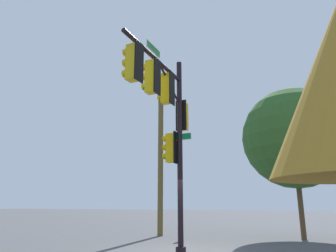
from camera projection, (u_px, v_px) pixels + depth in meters
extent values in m
cylinder|color=black|center=(180.00, 150.00, 11.30)|extent=(0.20, 0.20, 7.18)
cylinder|color=black|center=(181.00, 250.00, 10.44)|extent=(0.36, 0.36, 0.20)
cylinder|color=black|center=(156.00, 60.00, 10.24)|extent=(3.97, 0.83, 0.14)
cylinder|color=black|center=(170.00, 84.00, 11.08)|extent=(1.83, 0.40, 1.07)
cube|color=gold|center=(167.00, 89.00, 10.80)|extent=(0.37, 0.40, 1.10)
cube|color=black|center=(172.00, 88.00, 10.73)|extent=(0.44, 0.10, 1.22)
sphere|color=#FF2018|center=(162.00, 81.00, 10.97)|extent=(0.22, 0.22, 0.22)
cylinder|color=gold|center=(160.00, 80.00, 11.00)|extent=(0.25, 0.17, 0.23)
sphere|color=#855607|center=(162.00, 89.00, 10.88)|extent=(0.22, 0.22, 0.22)
cylinder|color=gold|center=(160.00, 88.00, 10.92)|extent=(0.25, 0.17, 0.23)
sphere|color=#0B621E|center=(162.00, 98.00, 10.80)|extent=(0.22, 0.22, 0.22)
cylinder|color=gold|center=(160.00, 97.00, 10.83)|extent=(0.25, 0.17, 0.23)
cube|color=yellow|center=(152.00, 77.00, 9.80)|extent=(0.38, 0.41, 1.10)
cube|color=black|center=(157.00, 76.00, 9.72)|extent=(0.44, 0.12, 1.22)
sphere|color=#FF2018|center=(147.00, 68.00, 9.97)|extent=(0.22, 0.22, 0.22)
cylinder|color=yellow|center=(145.00, 67.00, 10.00)|extent=(0.25, 0.18, 0.23)
sphere|color=#855607|center=(146.00, 78.00, 9.88)|extent=(0.22, 0.22, 0.22)
cylinder|color=yellow|center=(145.00, 77.00, 9.92)|extent=(0.25, 0.18, 0.23)
sphere|color=#0B621E|center=(146.00, 88.00, 9.80)|extent=(0.22, 0.22, 0.22)
cylinder|color=yellow|center=(145.00, 87.00, 9.84)|extent=(0.25, 0.18, 0.23)
cube|color=gold|center=(133.00, 63.00, 8.79)|extent=(0.39, 0.42, 1.10)
cube|color=black|center=(139.00, 61.00, 8.71)|extent=(0.44, 0.13, 1.22)
sphere|color=#FF2018|center=(128.00, 54.00, 8.97)|extent=(0.22, 0.22, 0.22)
cylinder|color=gold|center=(126.00, 53.00, 9.00)|extent=(0.25, 0.18, 0.23)
sphere|color=#855607|center=(128.00, 64.00, 8.88)|extent=(0.22, 0.22, 0.22)
cylinder|color=gold|center=(126.00, 63.00, 8.92)|extent=(0.25, 0.18, 0.23)
sphere|color=#0B621E|center=(127.00, 75.00, 8.80)|extent=(0.22, 0.22, 0.22)
cylinder|color=gold|center=(126.00, 74.00, 8.84)|extent=(0.25, 0.18, 0.23)
cube|color=yellow|center=(183.00, 116.00, 11.96)|extent=(0.41, 0.38, 1.10)
cube|color=black|center=(181.00, 115.00, 11.78)|extent=(0.12, 0.44, 1.22)
sphere|color=#FF2018|center=(185.00, 110.00, 12.22)|extent=(0.22, 0.22, 0.22)
cylinder|color=yellow|center=(185.00, 109.00, 12.28)|extent=(0.18, 0.25, 0.23)
sphere|color=#855607|center=(185.00, 118.00, 12.13)|extent=(0.22, 0.22, 0.22)
cylinder|color=yellow|center=(185.00, 117.00, 12.20)|extent=(0.18, 0.25, 0.23)
sphere|color=#0B621E|center=(185.00, 126.00, 12.05)|extent=(0.22, 0.22, 0.22)
cylinder|color=yellow|center=(185.00, 125.00, 12.11)|extent=(0.18, 0.25, 0.23)
cube|color=#E0B20C|center=(171.00, 148.00, 11.47)|extent=(0.38, 0.41, 1.10)
cube|color=black|center=(176.00, 148.00, 11.39)|extent=(0.44, 0.12, 1.22)
sphere|color=#FF2018|center=(167.00, 140.00, 11.64)|extent=(0.22, 0.22, 0.22)
cylinder|color=#E0B20C|center=(165.00, 139.00, 11.68)|extent=(0.25, 0.18, 0.23)
sphere|color=#855607|center=(167.00, 148.00, 11.56)|extent=(0.22, 0.22, 0.22)
cylinder|color=#E0B20C|center=(165.00, 147.00, 11.59)|extent=(0.25, 0.18, 0.23)
sphere|color=#0B621E|center=(167.00, 157.00, 11.47)|extent=(0.22, 0.22, 0.22)
cylinder|color=#E0B20C|center=(165.00, 156.00, 11.51)|extent=(0.25, 0.18, 0.23)
cube|color=white|center=(153.00, 49.00, 10.13)|extent=(0.93, 0.18, 0.26)
cube|color=#1D7330|center=(153.00, 49.00, 10.13)|extent=(0.89, 0.19, 0.22)
cube|color=white|center=(180.00, 137.00, 11.43)|extent=(0.18, 0.93, 0.26)
cube|color=#076937|center=(180.00, 137.00, 11.43)|extent=(0.19, 0.89, 0.22)
cylinder|color=brown|center=(161.00, 156.00, 16.66)|extent=(0.29, 0.29, 8.40)
cube|color=brown|center=(161.00, 94.00, 17.54)|extent=(1.77, 0.56, 0.12)
cylinder|color=red|center=(180.00, 234.00, 13.47)|extent=(0.24, 0.24, 0.65)
sphere|color=red|center=(180.00, 225.00, 13.57)|extent=(0.22, 0.22, 0.22)
cylinder|color=red|center=(180.00, 234.00, 13.34)|extent=(0.12, 0.10, 0.10)
cylinder|color=#4F3A25|center=(301.00, 209.00, 14.64)|extent=(0.25, 0.25, 2.74)
sphere|color=#2D5924|center=(294.00, 138.00, 15.51)|extent=(5.17, 5.17, 5.17)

